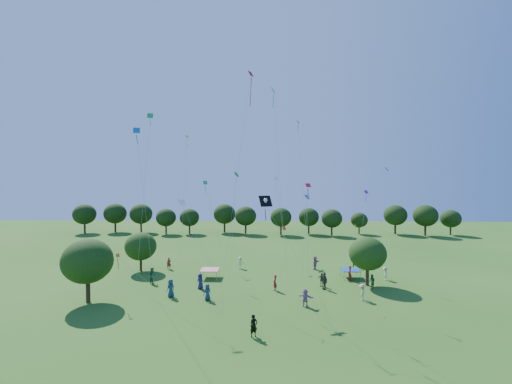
# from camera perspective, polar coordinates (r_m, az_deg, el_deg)

# --- Properties ---
(ground) EXTENTS (160.00, 160.00, 0.00)m
(ground) POSITION_cam_1_polar(r_m,az_deg,el_deg) (25.39, -1.18, -26.88)
(ground) COLOR #33611C
(near_tree_west) EXTENTS (4.94, 4.94, 6.38)m
(near_tree_west) POSITION_cam_1_polar(r_m,az_deg,el_deg) (38.79, -26.27, -10.29)
(near_tree_west) COLOR #422B19
(near_tree_west) RESTS_ON ground
(near_tree_north) EXTENTS (4.16, 4.16, 5.21)m
(near_tree_north) POSITION_cam_1_polar(r_m,az_deg,el_deg) (49.12, -18.67, -8.59)
(near_tree_north) COLOR #422B19
(near_tree_north) RESTS_ON ground
(near_tree_east) EXTENTS (4.27, 4.27, 5.66)m
(near_tree_east) POSITION_cam_1_polar(r_m,az_deg,el_deg) (42.31, 18.09, -9.74)
(near_tree_east) COLOR #422B19
(near_tree_east) RESTS_ON ground
(treeline) EXTENTS (88.01, 8.77, 6.77)m
(treeline) POSITION_cam_1_polar(r_m,az_deg,el_deg) (78.11, -0.26, -4.01)
(treeline) COLOR #422B19
(treeline) RESTS_ON ground
(tent_red_stripe) EXTENTS (2.20, 2.20, 1.10)m
(tent_red_stripe) POSITION_cam_1_polar(r_m,az_deg,el_deg) (44.30, -7.70, -12.70)
(tent_red_stripe) COLOR red
(tent_red_stripe) RESTS_ON ground
(tent_blue) EXTENTS (2.20, 2.20, 1.10)m
(tent_blue) POSITION_cam_1_polar(r_m,az_deg,el_deg) (45.41, 15.43, -12.39)
(tent_blue) COLOR #164791
(tent_blue) RESTS_ON ground
(man_in_black) EXTENTS (0.78, 0.71, 1.77)m
(man_in_black) POSITION_cam_1_polar(r_m,az_deg,el_deg) (28.64, -0.38, -21.42)
(man_in_black) COLOR black
(man_in_black) RESTS_ON ground
(crowd_person_0) EXTENTS (0.98, 0.81, 1.74)m
(crowd_person_0) POSITION_cam_1_polar(r_m,az_deg,el_deg) (40.28, -9.28, -14.46)
(crowd_person_0) COLOR navy
(crowd_person_0) RESTS_ON ground
(crowd_person_1) EXTENTS (0.45, 0.68, 1.80)m
(crowd_person_1) POSITION_cam_1_polar(r_m,az_deg,el_deg) (44.33, 15.35, -12.93)
(crowd_person_1) COLOR maroon
(crowd_person_1) RESTS_ON ground
(crowd_person_2) EXTENTS (1.05, 0.93, 1.88)m
(crowd_person_2) POSITION_cam_1_polar(r_m,az_deg,el_deg) (43.57, -16.93, -13.15)
(crowd_person_2) COLOR #224F36
(crowd_person_2) RESTS_ON ground
(crowd_person_3) EXTENTS (0.75, 1.13, 1.59)m
(crowd_person_3) POSITION_cam_1_polar(r_m,az_deg,el_deg) (45.92, 20.71, -12.60)
(crowd_person_3) COLOR #BAB995
(crowd_person_3) RESTS_ON ground
(crowd_person_4) EXTENTS (1.03, 0.84, 1.60)m
(crowd_person_4) POSITION_cam_1_polar(r_m,az_deg,el_deg) (41.35, 10.88, -14.13)
(crowd_person_4) COLOR #493F3A
(crowd_person_4) RESTS_ON ground
(crowd_person_5) EXTENTS (1.68, 1.23, 1.71)m
(crowd_person_5) POSITION_cam_1_polar(r_m,az_deg,el_deg) (35.02, 8.24, -17.03)
(crowd_person_5) COLOR #A660A3
(crowd_person_5) RESTS_ON ground
(crowd_person_6) EXTENTS (0.92, 0.87, 1.67)m
(crowd_person_6) POSITION_cam_1_polar(r_m,az_deg,el_deg) (36.65, -8.10, -16.19)
(crowd_person_6) COLOR navy
(crowd_person_6) RESTS_ON ground
(crowd_person_7) EXTENTS (0.57, 0.74, 1.75)m
(crowd_person_7) POSITION_cam_1_polar(r_m,az_deg,el_deg) (39.25, 3.16, -14.87)
(crowd_person_7) COLOR maroon
(crowd_person_7) RESTS_ON ground
(crowd_person_8) EXTENTS (0.61, 0.84, 1.54)m
(crowd_person_8) POSITION_cam_1_polar(r_m,az_deg,el_deg) (42.21, 18.78, -13.91)
(crowd_person_8) COLOR #265A35
(crowd_person_8) RESTS_ON ground
(crowd_person_9) EXTENTS (1.08, 0.52, 1.63)m
(crowd_person_9) POSITION_cam_1_polar(r_m,az_deg,el_deg) (48.47, -2.64, -11.66)
(crowd_person_9) COLOR beige
(crowd_person_9) RESTS_ON ground
(crowd_person_10) EXTENTS (0.87, 1.21, 1.89)m
(crowd_person_10) POSITION_cam_1_polar(r_m,az_deg,el_deg) (40.31, 11.33, -14.35)
(crowd_person_10) COLOR #37322C
(crowd_person_10) RESTS_ON ground
(crowd_person_11) EXTENTS (1.42, 1.82, 1.87)m
(crowd_person_11) POSITION_cam_1_polar(r_m,az_deg,el_deg) (48.46, 9.83, -11.55)
(crowd_person_11) COLOR #8D5279
(crowd_person_11) RESTS_ON ground
(crowd_person_12) EXTENTS (0.97, 1.04, 1.88)m
(crowd_person_12) POSITION_cam_1_polar(r_m,az_deg,el_deg) (38.27, -14.03, -15.28)
(crowd_person_12) COLOR navy
(crowd_person_12) RESTS_ON ground
(crowd_person_13) EXTENTS (0.71, 0.61, 1.61)m
(crowd_person_13) POSITION_cam_1_polar(r_m,az_deg,el_deg) (49.53, -14.31, -11.44)
(crowd_person_13) COLOR maroon
(crowd_person_13) RESTS_ON ground
(crowd_person_14) EXTENTS (0.63, 0.88, 1.60)m
(crowd_person_14) POSITION_cam_1_polar(r_m,az_deg,el_deg) (50.37, 16.11, -11.24)
(crowd_person_14) COLOR #275C2E
(crowd_person_14) RESTS_ON ground
(crowd_person_15) EXTENTS (0.92, 1.19, 1.66)m
(crowd_person_15) POSITION_cam_1_polar(r_m,az_deg,el_deg) (37.90, 17.27, -15.65)
(crowd_person_15) COLOR #B5AE90
(crowd_person_15) RESTS_ON ground
(pirate_kite) EXTENTS (5.80, 2.84, 9.37)m
(pirate_kite) POSITION_cam_1_polar(r_m,az_deg,el_deg) (34.85, 1.70, -1.67)
(pirate_kite) COLOR black
(red_high_kite) EXTENTS (3.24, 1.81, 22.49)m
(red_high_kite) POSITION_cam_1_polar(r_m,az_deg,el_deg) (36.93, -1.75, 12.57)
(red_high_kite) COLOR red
(small_kite_0) EXTENTS (1.61, 0.52, 18.03)m
(small_kite_0) POSITION_cam_1_polar(r_m,az_deg,el_deg) (41.28, 7.52, 4.48)
(small_kite_0) COLOR #BB4C0B
(small_kite_1) EXTENTS (5.19, 2.42, 4.55)m
(small_kite_1) POSITION_cam_1_polar(r_m,az_deg,el_deg) (47.95, 5.36, -6.65)
(small_kite_1) COLOR #FF390D
(small_kite_2) EXTENTS (0.60, 4.96, 17.36)m
(small_kite_2) POSITION_cam_1_polar(r_m,az_deg,el_deg) (48.96, -11.65, 4.31)
(small_kite_2) COLOR yellow
(small_kite_3) EXTENTS (1.62, 1.57, 18.65)m
(small_kite_3) POSITION_cam_1_polar(r_m,az_deg,el_deg) (41.25, -17.61, 7.17)
(small_kite_3) COLOR green
(small_kite_4) EXTENTS (0.72, 2.29, 9.33)m
(small_kite_4) POSITION_cam_1_polar(r_m,az_deg,el_deg) (38.91, 8.52, -2.65)
(small_kite_4) COLOR #147CC8
(small_kite_5) EXTENTS (2.21, 1.67, 12.45)m
(small_kite_5) POSITION_cam_1_polar(r_m,az_deg,el_deg) (42.54, 20.51, 0.01)
(small_kite_5) COLOR #A21B80
(small_kite_6) EXTENTS (1.99, 4.97, 11.28)m
(small_kite_6) POSITION_cam_1_polar(r_m,az_deg,el_deg) (32.08, 3.94, -2.27)
(small_kite_6) COLOR white
(small_kite_7) EXTENTS (3.74, 4.74, 10.87)m
(small_kite_7) POSITION_cam_1_polar(r_m,az_deg,el_deg) (50.64, -8.01, -0.40)
(small_kite_7) COLOR #0BA57B
(small_kite_8) EXTENTS (0.56, 4.12, 10.67)m
(small_kite_8) POSITION_cam_1_polar(r_m,az_deg,el_deg) (32.73, 8.47, -2.68)
(small_kite_8) COLOR red
(small_kite_9) EXTENTS (3.08, 1.75, 3.68)m
(small_kite_9) POSITION_cam_1_polar(r_m,az_deg,el_deg) (37.17, -21.29, -10.87)
(small_kite_9) COLOR orange
(small_kite_10) EXTENTS (2.34, 2.88, 4.81)m
(small_kite_10) POSITION_cam_1_polar(r_m,az_deg,el_deg) (49.26, 16.10, -6.13)
(small_kite_10) COLOR gold
(small_kite_11) EXTENTS (1.25, 1.83, 11.80)m
(small_kite_11) POSITION_cam_1_polar(r_m,az_deg,el_deg) (35.98, -3.48, -0.28)
(small_kite_11) COLOR #18891F
(small_kite_12) EXTENTS (0.66, 4.24, 15.78)m
(small_kite_12) POSITION_cam_1_polar(r_m,az_deg,el_deg) (34.00, -18.73, 4.38)
(small_kite_12) COLOR #1263B7
(small_kite_13) EXTENTS (1.23, 0.53, 9.68)m
(small_kite_13) POSITION_cam_1_polar(r_m,az_deg,el_deg) (44.94, 17.68, -2.10)
(small_kite_13) COLOR #AB1C9F
(small_kite_14) EXTENTS (4.59, 1.66, 8.76)m
(small_kite_14) POSITION_cam_1_polar(r_m,az_deg,el_deg) (39.38, -11.66, -3.03)
(small_kite_14) COLOR white
(small_kite_15) EXTENTS (1.77, 1.48, 20.25)m
(small_kite_15) POSITION_cam_1_polar(r_m,az_deg,el_deg) (35.25, 3.34, 10.53)
(small_kite_15) COLOR #0CBCAF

